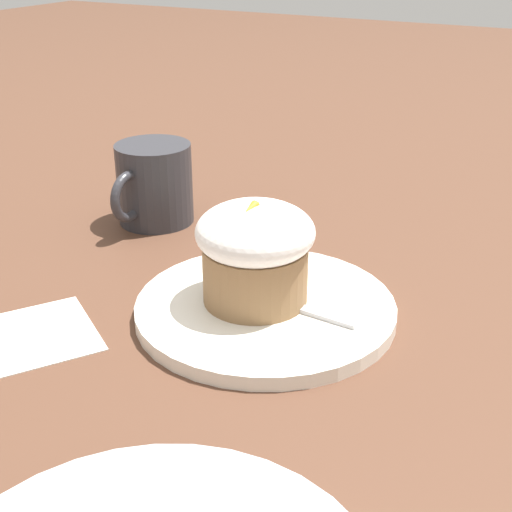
# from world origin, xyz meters

# --- Properties ---
(ground_plane) EXTENTS (4.00, 4.00, 0.00)m
(ground_plane) POSITION_xyz_m (0.00, 0.00, 0.00)
(ground_plane) COLOR #513323
(dessert_plate) EXTENTS (0.23, 0.23, 0.01)m
(dessert_plate) POSITION_xyz_m (0.00, 0.00, 0.01)
(dessert_plate) COLOR white
(dessert_plate) RESTS_ON ground_plane
(carrot_cake) EXTENTS (0.10, 0.10, 0.09)m
(carrot_cake) POSITION_xyz_m (-0.00, -0.01, 0.06)
(carrot_cake) COLOR olive
(carrot_cake) RESTS_ON dessert_plate
(spoon) EXTENTS (0.04, 0.11, 0.01)m
(spoon) POSITION_xyz_m (-0.00, 0.01, 0.02)
(spoon) COLOR #B7B7BC
(spoon) RESTS_ON dessert_plate
(coffee_cup) EXTENTS (0.12, 0.09, 0.09)m
(coffee_cup) POSITION_xyz_m (-0.13, -0.21, 0.05)
(coffee_cup) COLOR #2D2D33
(coffee_cup) RESTS_ON ground_plane
(paper_napkin) EXTENTS (0.16, 0.15, 0.00)m
(paper_napkin) POSITION_xyz_m (0.13, -0.16, 0.00)
(paper_napkin) COLOR white
(paper_napkin) RESTS_ON ground_plane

